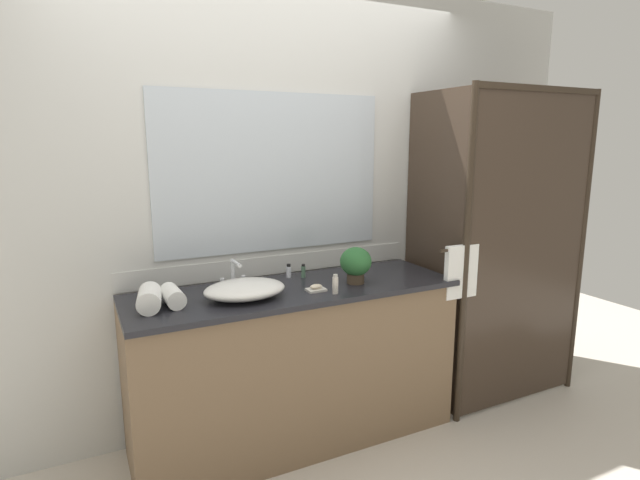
# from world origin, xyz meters

# --- Properties ---
(ground_plane) EXTENTS (8.00, 8.00, 0.00)m
(ground_plane) POSITION_xyz_m (0.00, 0.00, 0.00)
(ground_plane) COLOR beige
(wall_back_with_mirror) EXTENTS (4.40, 0.06, 2.60)m
(wall_back_with_mirror) POSITION_xyz_m (0.00, 0.34, 1.30)
(wall_back_with_mirror) COLOR silver
(wall_back_with_mirror) RESTS_ON ground_plane
(vanity_cabinet) EXTENTS (1.80, 0.58, 0.90)m
(vanity_cabinet) POSITION_xyz_m (0.00, 0.01, 0.45)
(vanity_cabinet) COLOR brown
(vanity_cabinet) RESTS_ON ground_plane
(shower_enclosure) EXTENTS (1.20, 0.59, 2.00)m
(shower_enclosure) POSITION_xyz_m (1.28, -0.19, 1.02)
(shower_enclosure) COLOR #2D2319
(shower_enclosure) RESTS_ON ground_plane
(sink_basin) EXTENTS (0.42, 0.31, 0.09)m
(sink_basin) POSITION_xyz_m (-0.30, -0.05, 0.94)
(sink_basin) COLOR white
(sink_basin) RESTS_ON vanity_cabinet
(faucet) EXTENTS (0.17, 0.16, 0.16)m
(faucet) POSITION_xyz_m (-0.30, 0.14, 0.96)
(faucet) COLOR silver
(faucet) RESTS_ON vanity_cabinet
(potted_plant) EXTENTS (0.18, 0.18, 0.20)m
(potted_plant) POSITION_xyz_m (0.34, -0.07, 1.01)
(potted_plant) COLOR #473828
(potted_plant) RESTS_ON vanity_cabinet
(soap_dish) EXTENTS (0.10, 0.07, 0.04)m
(soap_dish) POSITION_xyz_m (0.07, -0.11, 0.91)
(soap_dish) COLOR silver
(soap_dish) RESTS_ON vanity_cabinet
(amenity_bottle_shampoo) EXTENTS (0.03, 0.03, 0.08)m
(amenity_bottle_shampoo) POSITION_xyz_m (0.05, 0.21, 0.94)
(amenity_bottle_shampoo) COLOR silver
(amenity_bottle_shampoo) RESTS_ON vanity_cabinet
(amenity_bottle_conditioner) EXTENTS (0.03, 0.03, 0.10)m
(amenity_bottle_conditioner) POSITION_xyz_m (0.14, -0.19, 0.95)
(amenity_bottle_conditioner) COLOR silver
(amenity_bottle_conditioner) RESTS_ON vanity_cabinet
(amenity_bottle_lotion) EXTENTS (0.03, 0.03, 0.08)m
(amenity_bottle_lotion) POSITION_xyz_m (0.12, 0.17, 0.94)
(amenity_bottle_lotion) COLOR #4C7056
(amenity_bottle_lotion) RESTS_ON vanity_cabinet
(rolled_towel_near_edge) EXTENTS (0.14, 0.22, 0.11)m
(rolled_towel_near_edge) POSITION_xyz_m (-0.76, -0.03, 0.95)
(rolled_towel_near_edge) COLOR white
(rolled_towel_near_edge) RESTS_ON vanity_cabinet
(rolled_towel_middle) EXTENTS (0.10, 0.20, 0.09)m
(rolled_towel_middle) POSITION_xyz_m (-0.65, -0.01, 0.95)
(rolled_towel_middle) COLOR white
(rolled_towel_middle) RESTS_ON vanity_cabinet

